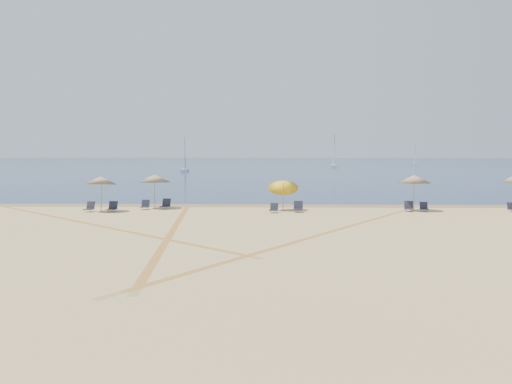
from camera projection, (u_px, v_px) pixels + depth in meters
ground at (239, 271)px, 19.16m from camera, size 160.00×160.00×0.00m
ocean at (270, 162)px, 243.53m from camera, size 500.00×500.00×0.00m
wet_sand at (258, 205)px, 43.09m from camera, size 500.00×500.00×0.00m
umbrella_1 at (101, 180)px, 38.52m from camera, size 2.18×2.22×2.49m
umbrella_2 at (155, 178)px, 40.70m from camera, size 2.21×2.21×2.51m
umbrella_3 at (283, 184)px, 39.26m from camera, size 2.11×2.14×2.53m
umbrella_4 at (414, 179)px, 38.99m from camera, size 2.27×2.27×2.54m
chair_1 at (90, 207)px, 38.47m from camera, size 0.69×0.77×0.69m
chair_2 at (113, 207)px, 38.49m from camera, size 0.62×0.71×0.71m
chair_3 at (145, 205)px, 40.06m from camera, size 0.56×0.66×0.67m
chair_4 at (166, 204)px, 40.34m from camera, size 0.75×0.83×0.74m
chair_5 at (274, 208)px, 37.84m from camera, size 0.63×0.71×0.64m
chair_6 at (298, 207)px, 38.25m from camera, size 0.68×0.78×0.74m
chair_7 at (409, 207)px, 38.69m from camera, size 0.73×0.81×0.71m
chair_8 at (424, 207)px, 38.75m from camera, size 0.56×0.64×0.64m
chair_9 at (512, 208)px, 38.53m from camera, size 0.56×0.64×0.63m
sailboat_0 at (415, 158)px, 190.70m from camera, size 2.34×4.97×7.18m
sailboat_1 at (185, 161)px, 120.78m from camera, size 1.45×4.95×7.30m
sailboat_2 at (334, 157)px, 155.76m from camera, size 2.23×6.19×9.01m
tire_tracks at (189, 228)px, 30.02m from camera, size 52.41×43.75×0.00m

